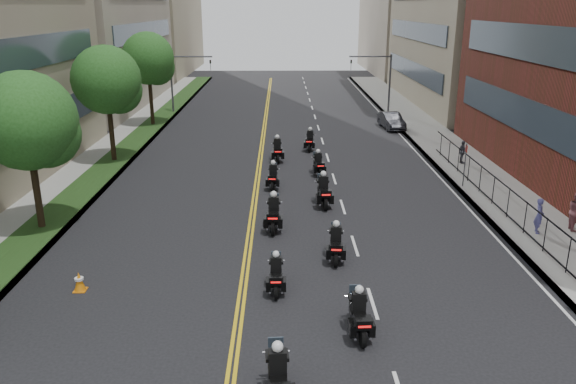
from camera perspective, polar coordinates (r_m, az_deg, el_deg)
The scene contains 21 objects.
sidewalk_right at distance 40.59m, azimuth 16.54°, elevation 3.51°, with size 4.00×90.00×0.15m, color gray.
sidewalk_left at distance 40.58m, azimuth -17.92°, elevation 3.38°, with size 4.00×90.00×0.15m, color gray.
grass_strip at distance 40.33m, azimuth -16.84°, elevation 3.53°, with size 2.00×90.00×0.04m, color #1D3613.
iron_fence at distance 28.34m, azimuth 22.19°, elevation -1.68°, with size 0.05×28.00×1.50m.
street_trees at distance 33.35m, azimuth -20.30°, elevation 8.93°, with size 4.40×38.40×7.98m.
traffic_signal_right at distance 55.67m, azimuth 9.35°, elevation 11.69°, with size 4.09×0.20×5.60m.
traffic_signal_left at distance 55.67m, azimuth -10.80°, elevation 11.61°, with size 4.09×0.20×5.60m.
motorcycle_0 at distance 15.39m, azimuth -1.01°, elevation -18.60°, with size 0.63×2.42×1.79m.
motorcycle_1 at distance 18.30m, azimuth 7.23°, elevation -12.37°, with size 0.53×2.24×1.65m.
motorcycle_2 at distance 20.73m, azimuth -1.22°, elevation -8.47°, with size 0.47×2.07×1.53m.
motorcycle_3 at distance 23.19m, azimuth 4.88°, elevation -5.35°, with size 0.59×2.26×1.67m.
motorcycle_4 at distance 26.16m, azimuth -1.47°, elevation -2.31°, with size 0.58×2.48×1.83m.
motorcycle_5 at distance 29.32m, azimuth 3.63°, elevation -0.01°, with size 0.61×2.50×1.84m.
motorcycle_6 at distance 32.12m, azimuth -1.53°, elevation 1.50°, with size 0.53×2.19×1.62m.
motorcycle_7 at distance 34.76m, azimuth 3.10°, elevation 2.78°, with size 0.61×2.16×1.60m.
motorcycle_8 at distance 37.81m, azimuth -1.09°, elevation 4.21°, with size 0.60×2.42×1.78m.
motorcycle_9 at distance 40.79m, azimuth 2.24°, elevation 5.19°, with size 0.66×2.26×1.67m.
parked_sedan at distance 48.93m, azimuth 10.46°, elevation 7.14°, with size 1.44×4.13×1.36m, color black.
pedestrian_a at distance 27.76m, azimuth 24.16°, elevation -2.21°, with size 0.60×0.39×1.63m, color #4B4986.
pedestrian_c at distance 38.42m, azimuth 17.31°, elevation 3.90°, with size 0.88×0.37×1.51m, color #45454D.
traffic_cone at distance 22.18m, azimuth -20.44°, elevation -8.53°, with size 0.45×0.45×0.74m.
Camera 1 is at (-0.01, -12.49, 9.97)m, focal length 35.00 mm.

